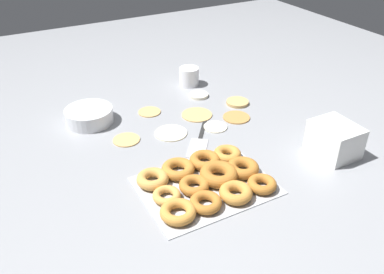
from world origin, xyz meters
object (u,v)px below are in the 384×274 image
(pancake_2, at_px, (237,102))
(donut_tray, at_px, (207,180))
(pancake_0, at_px, (149,111))
(batter_bowl, at_px, (89,116))
(pancake_3, at_px, (197,114))
(pancake_1, at_px, (171,132))
(pancake_4, at_px, (199,95))
(paper_cup, at_px, (189,76))
(pancake_6, at_px, (126,139))
(spatula, at_px, (199,143))
(pancake_5, at_px, (215,126))
(container_stack, at_px, (334,139))
(pancake_7, at_px, (236,117))

(pancake_2, bearing_deg, donut_tray, -133.38)
(pancake_2, xyz_separation_m, donut_tray, (-0.37, -0.40, 0.01))
(pancake_0, height_order, batter_bowl, batter_bowl)
(pancake_2, relative_size, pancake_3, 0.77)
(pancake_1, relative_size, pancake_3, 0.99)
(pancake_4, xyz_separation_m, paper_cup, (0.02, 0.12, 0.03))
(pancake_2, bearing_deg, pancake_6, -174.43)
(batter_bowl, height_order, spatula, batter_bowl)
(pancake_0, relative_size, pancake_4, 1.09)
(pancake_5, relative_size, paper_cup, 1.00)
(pancake_1, distance_m, pancake_6, 0.16)
(container_stack, bearing_deg, spatula, 144.34)
(pancake_0, distance_m, pancake_6, 0.21)
(donut_tray, distance_m, container_stack, 0.45)
(spatula, bearing_deg, pancake_4, -171.66)
(pancake_7, distance_m, container_stack, 0.38)
(pancake_1, bearing_deg, container_stack, -41.43)
(pancake_2, height_order, pancake_7, pancake_2)
(pancake_4, height_order, pancake_6, pancake_4)
(pancake_2, bearing_deg, pancake_1, -166.53)
(spatula, bearing_deg, pancake_5, 159.69)
(batter_bowl, relative_size, paper_cup, 2.05)
(paper_cup, bearing_deg, pancake_5, -103.73)
(pancake_5, bearing_deg, pancake_0, 126.92)
(pancake_7, bearing_deg, donut_tray, -135.55)
(pancake_3, bearing_deg, container_stack, -58.77)
(pancake_7, bearing_deg, pancake_1, 176.61)
(pancake_1, xyz_separation_m, pancake_7, (0.27, -0.02, 0.00))
(pancake_0, xyz_separation_m, pancake_1, (0.00, -0.18, -0.00))
(pancake_2, distance_m, pancake_7, 0.12)
(batter_bowl, distance_m, container_stack, 0.87)
(pancake_3, bearing_deg, pancake_1, -153.20)
(paper_cup, distance_m, spatula, 0.49)
(pancake_5, bearing_deg, batter_bowl, 146.69)
(pancake_6, xyz_separation_m, container_stack, (0.57, -0.40, 0.05))
(paper_cup, bearing_deg, pancake_0, -148.99)
(pancake_4, distance_m, pancake_5, 0.26)
(pancake_5, height_order, batter_bowl, batter_bowl)
(pancake_0, distance_m, pancake_2, 0.36)
(pancake_5, bearing_deg, pancake_3, 97.32)
(pancake_1, bearing_deg, donut_tray, -96.12)
(spatula, bearing_deg, pancake_3, -169.63)
(batter_bowl, bearing_deg, pancake_4, -0.53)
(pancake_1, height_order, pancake_7, pancake_7)
(pancake_7, distance_m, batter_bowl, 0.56)
(pancake_0, xyz_separation_m, pancake_2, (0.35, -0.10, 0.00))
(pancake_6, relative_size, donut_tray, 0.25)
(pancake_6, bearing_deg, paper_cup, 36.62)
(donut_tray, bearing_deg, spatula, 66.98)
(pancake_3, height_order, spatula, pancake_3)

